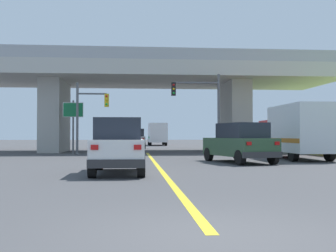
{
  "coord_description": "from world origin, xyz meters",
  "views": [
    {
      "loc": [
        -1.14,
        -5.87,
        1.43
      ],
      "look_at": [
        0.99,
        19.21,
        1.95
      ],
      "focal_mm": 44.6,
      "sensor_mm": 36.0,
      "label": 1
    }
  ],
  "objects": [
    {
      "name": "suv_lead",
      "position": [
        -1.66,
        9.57,
        1.01
      ],
      "size": [
        1.88,
        4.31,
        2.02
      ],
      "color": "silver",
      "rests_on": "ground"
    },
    {
      "name": "suv_crossing",
      "position": [
        4.32,
        15.01,
        1.02
      ],
      "size": [
        3.05,
        5.04,
        2.02
      ],
      "rotation": [
        0.0,
        0.0,
        0.24
      ],
      "color": "#2D4C33",
      "rests_on": "ground"
    },
    {
      "name": "traffic_signal_farside",
      "position": [
        -4.39,
        25.02,
        3.23
      ],
      "size": [
        2.38,
        0.36,
        5.25
      ],
      "color": "#56595E",
      "rests_on": "ground"
    },
    {
      "name": "traffic_signal_nearside",
      "position": [
        4.0,
        24.3,
        3.78
      ],
      "size": [
        3.59,
        0.36,
        5.89
      ],
      "color": "#56595E",
      "rests_on": "ground"
    },
    {
      "name": "lane_divider_stripe",
      "position": [
        0.0,
        13.34,
        0.0
      ],
      "size": [
        0.2,
        26.69,
        0.01
      ],
      "primitive_type": "cube",
      "color": "yellow",
      "rests_on": "ground"
    },
    {
      "name": "box_truck",
      "position": [
        8.41,
        17.68,
        1.63
      ],
      "size": [
        2.33,
        7.06,
        3.11
      ],
      "color": "red",
      "rests_on": "ground"
    },
    {
      "name": "ground",
      "position": [
        0.0,
        29.65,
        0.0
      ],
      "size": [
        160.0,
        160.0,
        0.0
      ],
      "primitive_type": "plane",
      "color": "#424244"
    },
    {
      "name": "semi_truck_distant",
      "position": [
        2.13,
        49.45,
        1.55
      ],
      "size": [
        2.33,
        6.68,
        2.92
      ],
      "color": "red",
      "rests_on": "ground"
    },
    {
      "name": "sedan_oncoming",
      "position": [
        -0.84,
        36.46,
        1.01
      ],
      "size": [
        1.93,
        4.31,
        2.02
      ],
      "color": "silver",
      "rests_on": "ground"
    },
    {
      "name": "overpass_bridge",
      "position": [
        0.0,
        29.65,
        5.64
      ],
      "size": [
        31.7,
        9.72,
        7.93
      ],
      "color": "#B7B5AD",
      "rests_on": "ground"
    },
    {
      "name": "highway_sign",
      "position": [
        -5.64,
        26.18,
        2.93
      ],
      "size": [
        1.53,
        0.17,
        4.03
      ],
      "color": "#56595E",
      "rests_on": "ground"
    }
  ]
}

